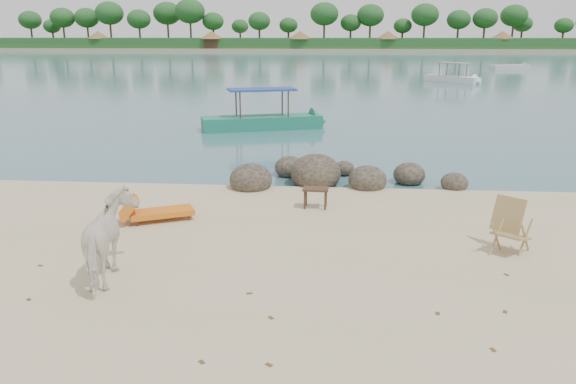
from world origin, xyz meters
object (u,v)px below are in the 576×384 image
at_px(side_table, 316,199).
at_px(deck_chair, 512,229).
at_px(lounge_chair, 162,210).
at_px(boat_near, 262,95).
at_px(cow, 111,241).
at_px(boulders, 324,176).

relative_size(side_table, deck_chair, 0.60).
relative_size(side_table, lounge_chair, 0.35).
xyz_separation_m(lounge_chair, boat_near, (0.58, 12.84, 1.17)).
distance_m(cow, lounge_chair, 3.12).
distance_m(side_table, lounge_chair, 3.53).
bearing_deg(cow, boulders, -128.90).
height_order(boulders, boat_near, boat_near).
height_order(boulders, lounge_chair, boulders).
bearing_deg(deck_chair, side_table, -172.40).
height_order(lounge_chair, deck_chair, deck_chair).
bearing_deg(lounge_chair, deck_chair, -36.21).
bearing_deg(lounge_chair, boat_near, 61.95).
bearing_deg(boat_near, lounge_chair, -111.20).
bearing_deg(side_table, cow, -123.69).
height_order(cow, deck_chair, cow).
height_order(deck_chair, boat_near, boat_near).
relative_size(lounge_chair, boat_near, 0.29).
xyz_separation_m(boulders, boat_near, (-2.91, 9.28, 1.22)).
distance_m(cow, boat_near, 15.95).
height_order(side_table, lounge_chair, lounge_chair).
relative_size(cow, lounge_chair, 0.99).
bearing_deg(side_table, lounge_chair, -157.31).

